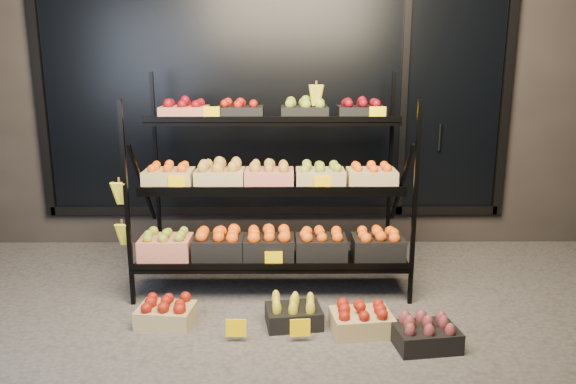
{
  "coord_description": "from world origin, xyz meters",
  "views": [
    {
      "loc": [
        0.1,
        -3.67,
        1.78
      ],
      "look_at": [
        0.12,
        0.55,
        0.76
      ],
      "focal_mm": 35.0,
      "sensor_mm": 36.0,
      "label": 1
    }
  ],
  "objects_px": {
    "floor_crate_left": "(166,312)",
    "floor_crate_midright": "(362,319)",
    "display_rack": "(270,188)",
    "floor_crate_midleft": "(294,313)"
  },
  "relations": [
    {
      "from": "display_rack",
      "to": "floor_crate_left",
      "type": "xyz_separation_m",
      "value": [
        -0.7,
        -0.74,
        -0.7
      ]
    },
    {
      "from": "floor_crate_left",
      "to": "floor_crate_midright",
      "type": "bearing_deg",
      "value": 1.77
    },
    {
      "from": "floor_crate_left",
      "to": "floor_crate_midright",
      "type": "xyz_separation_m",
      "value": [
        1.32,
        -0.12,
        0.0
      ]
    },
    {
      "from": "display_rack",
      "to": "floor_crate_left",
      "type": "distance_m",
      "value": 1.23
    },
    {
      "from": "display_rack",
      "to": "floor_crate_midright",
      "type": "relative_size",
      "value": 5.17
    },
    {
      "from": "floor_crate_midleft",
      "to": "display_rack",
      "type": "bearing_deg",
      "value": 94.88
    },
    {
      "from": "display_rack",
      "to": "floor_crate_midright",
      "type": "xyz_separation_m",
      "value": [
        0.63,
        -0.86,
        -0.69
      ]
    },
    {
      "from": "floor_crate_left",
      "to": "floor_crate_midright",
      "type": "relative_size",
      "value": 0.95
    },
    {
      "from": "display_rack",
      "to": "floor_crate_midleft",
      "type": "relative_size",
      "value": 5.41
    },
    {
      "from": "floor_crate_left",
      "to": "floor_crate_midright",
      "type": "height_order",
      "value": "floor_crate_midright"
    }
  ]
}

